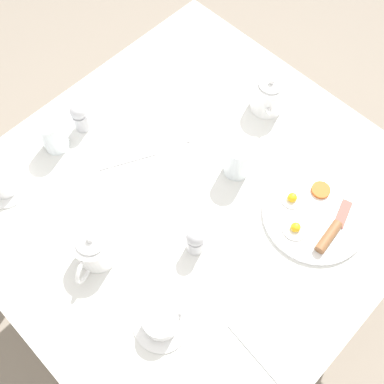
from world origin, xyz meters
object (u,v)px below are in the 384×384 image
(water_glass_tall, at_px, (238,159))
(salt_grinder, at_px, (195,241))
(breakfast_plate, at_px, (315,216))
(pepper_grinder, at_px, (80,117))
(teapot_far, at_px, (94,249))
(water_glass_short, at_px, (52,134))
(fork_by_plate, at_px, (187,119))
(spoon_for_tea, at_px, (128,160))
(knife_by_plate, at_px, (259,358))
(teacup_with_saucer_left, at_px, (2,183))
(teacup_with_saucer_right, at_px, (161,322))
(teapot_near, at_px, (269,95))

(water_glass_tall, height_order, salt_grinder, water_glass_tall)
(breakfast_plate, bearing_deg, pepper_grinder, -159.45)
(teapot_far, relative_size, pepper_grinder, 1.81)
(breakfast_plate, height_order, water_glass_short, water_glass_short)
(breakfast_plate, bearing_deg, water_glass_short, -152.95)
(teapot_far, bearing_deg, fork_by_plate, -6.89)
(spoon_for_tea, bearing_deg, salt_grinder, -9.30)
(spoon_for_tea, bearing_deg, water_glass_tall, 38.92)
(breakfast_plate, bearing_deg, water_glass_tall, -170.76)
(water_glass_short, relative_size, knife_by_plate, 0.54)
(knife_by_plate, bearing_deg, fork_by_plate, 148.83)
(knife_by_plate, bearing_deg, water_glass_short, 177.71)
(salt_grinder, distance_m, fork_by_plate, 0.41)
(teapot_far, distance_m, water_glass_short, 0.37)
(salt_grinder, distance_m, spoon_for_tea, 0.33)
(water_glass_tall, bearing_deg, fork_by_plate, 173.12)
(teacup_with_saucer_left, relative_size, fork_by_plate, 0.99)
(water_glass_short, bearing_deg, teacup_with_saucer_right, -13.29)
(teapot_far, distance_m, fork_by_plate, 0.49)
(water_glass_tall, distance_m, salt_grinder, 0.26)
(teapot_far, relative_size, teacup_with_saucer_right, 1.33)
(breakfast_plate, distance_m, teacup_with_saucer_right, 0.49)
(teacup_with_saucer_left, distance_m, water_glass_short, 0.19)
(pepper_grinder, bearing_deg, knife_by_plate, -8.93)
(teapot_near, height_order, water_glass_tall, teapot_near)
(breakfast_plate, relative_size, knife_by_plate, 1.38)
(teapot_far, height_order, spoon_for_tea, teapot_far)
(teapot_far, bearing_deg, teacup_with_saucer_left, 75.39)
(fork_by_plate, xyz_separation_m, knife_by_plate, (0.60, -0.37, 0.00))
(teapot_far, height_order, salt_grinder, teapot_far)
(pepper_grinder, height_order, salt_grinder, same)
(salt_grinder, bearing_deg, spoon_for_tea, 170.70)
(teacup_with_saucer_left, bearing_deg, spoon_for_tea, 59.09)
(teapot_far, height_order, fork_by_plate, teapot_far)
(fork_by_plate, bearing_deg, water_glass_tall, -6.88)
(spoon_for_tea, bearing_deg, teacup_with_saucer_right, -31.80)
(water_glass_tall, distance_m, spoon_for_tea, 0.32)
(breakfast_plate, bearing_deg, fork_by_plate, -178.40)
(teapot_near, relative_size, water_glass_short, 1.41)
(fork_by_plate, bearing_deg, water_glass_short, -121.67)
(teacup_with_saucer_right, distance_m, salt_grinder, 0.21)
(salt_grinder, relative_size, knife_by_plate, 0.49)
(teacup_with_saucer_left, bearing_deg, teapot_far, 9.01)
(breakfast_plate, distance_m, knife_by_plate, 0.40)
(breakfast_plate, height_order, teacup_with_saucer_right, teacup_with_saucer_right)
(teapot_far, relative_size, salt_grinder, 1.81)
(breakfast_plate, relative_size, pepper_grinder, 2.83)
(water_glass_tall, xyz_separation_m, water_glass_short, (-0.43, -0.31, -0.00))
(teacup_with_saucer_right, distance_m, pepper_grinder, 0.63)
(knife_by_plate, bearing_deg, pepper_grinder, 171.07)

